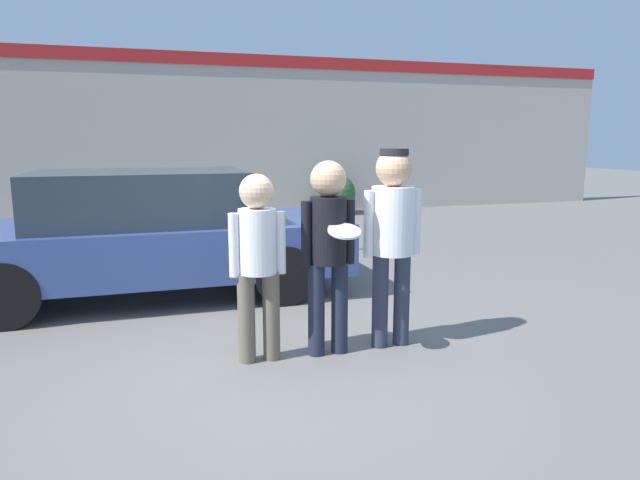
{
  "coord_description": "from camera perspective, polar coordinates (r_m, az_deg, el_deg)",
  "views": [
    {
      "loc": [
        -1.33,
        -4.82,
        1.92
      ],
      "look_at": [
        0.22,
        0.11,
        1.01
      ],
      "focal_mm": 32.0,
      "sensor_mm": 36.0,
      "label": 1
    }
  ],
  "objects": [
    {
      "name": "shrub",
      "position": [
        14.87,
        1.56,
        4.65
      ],
      "size": [
        1.04,
        1.04,
        1.04
      ],
      "color": "#285B2D",
      "rests_on": "ground"
    },
    {
      "name": "storefront_building",
      "position": [
        14.76,
        -12.53,
        10.27
      ],
      "size": [
        24.0,
        0.22,
        4.01
      ],
      "color": "#B2A89E",
      "rests_on": "ground"
    },
    {
      "name": "person_left",
      "position": [
        4.89,
        -6.25,
        -1.32
      ],
      "size": [
        0.49,
        0.32,
        1.64
      ],
      "color": "#665B4C",
      "rests_on": "ground"
    },
    {
      "name": "person_middle_with_frisbee",
      "position": [
        5.01,
        0.85,
        -0.09
      ],
      "size": [
        0.49,
        0.54,
        1.74
      ],
      "color": "#1E2338",
      "rests_on": "ground"
    },
    {
      "name": "parked_car_near",
      "position": [
        7.27,
        -16.82,
        0.61
      ],
      "size": [
        4.72,
        1.95,
        1.55
      ],
      "color": "#334784",
      "rests_on": "ground"
    },
    {
      "name": "person_right",
      "position": [
        5.24,
        7.27,
        1.33
      ],
      "size": [
        0.56,
        0.39,
        1.84
      ],
      "color": "#2D3347",
      "rests_on": "ground"
    },
    {
      "name": "ground_plane",
      "position": [
        5.35,
        -1.98,
        -10.99
      ],
      "size": [
        56.0,
        56.0,
        0.0
      ],
      "primitive_type": "plane",
      "color": "#66635E"
    }
  ]
}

